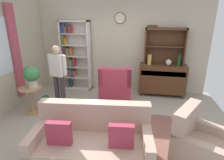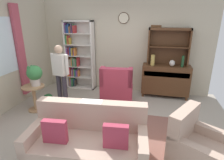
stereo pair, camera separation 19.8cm
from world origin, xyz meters
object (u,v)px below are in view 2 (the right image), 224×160
object	(u,v)px
plant_stand	(34,95)
potted_plant_large	(34,74)
book_stack	(103,110)
sideboard_hutch	(169,41)
vase_round	(172,63)
couch_floral	(89,143)
armchair_floral	(197,149)
person_reading	(60,71)
bookshelf	(78,57)
vase_tall	(153,60)
bottle_wine	(183,61)
sideboard	(165,79)
coffee_table	(104,113)
potted_plant_small	(48,98)
wingback_chair	(117,91)

from	to	relation	value
plant_stand	potted_plant_large	bearing A→B (deg)	53.55
book_stack	sideboard_hutch	bearing A→B (deg)	61.06
sideboard_hutch	vase_round	xyz separation A→B (m)	(0.13, -0.18, -0.55)
couch_floral	armchair_floral	world-z (taller)	couch_floral
vase_round	person_reading	xyz separation A→B (m)	(-2.72, -1.14, -0.10)
vase_round	sideboard_hutch	bearing A→B (deg)	126.48
bookshelf	armchair_floral	size ratio (longest dim) A/B	2.00
bookshelf	vase_tall	size ratio (longest dim) A/B	7.25
bottle_wine	sideboard_hutch	bearing A→B (deg)	153.04
bottle_wine	potted_plant_large	bearing A→B (deg)	-156.61
sideboard_hutch	potted_plant_large	size ratio (longest dim) A/B	2.24
sideboard	coffee_table	distance (m)	2.38
couch_floral	potted_plant_large	bearing A→B (deg)	144.07
potted_plant_small	person_reading	xyz separation A→B (m)	(0.38, 0.08, 0.73)
sideboard	bookshelf	bearing A→B (deg)	178.24
armchair_floral	bottle_wine	bearing A→B (deg)	90.52
sideboard	armchair_floral	size ratio (longest dim) A/B	1.24
plant_stand	potted_plant_small	distance (m)	0.44
bottle_wine	sideboard	bearing A→B (deg)	167.11
bottle_wine	vase_round	bearing A→B (deg)	175.05
vase_tall	book_stack	world-z (taller)	vase_tall
bottle_wine	person_reading	distance (m)	3.19
armchair_floral	vase_round	bearing A→B (deg)	96.32
vase_round	coffee_table	world-z (taller)	vase_round
couch_floral	potted_plant_large	size ratio (longest dim) A/B	3.83
armchair_floral	plant_stand	xyz separation A→B (m)	(-3.52, 0.98, 0.10)
sideboard_hutch	plant_stand	xyz separation A→B (m)	(-3.11, -1.75, -1.17)
sideboard_hutch	coffee_table	xyz separation A→B (m)	(-1.25, -2.13, -1.21)
vase_round	plant_stand	bearing A→B (deg)	-154.04
sideboard	couch_floral	size ratio (longest dim) A/B	0.69
potted_plant_large	potted_plant_small	bearing A→B (deg)	71.47
bookshelf	vase_round	distance (m)	2.82
bookshelf	bottle_wine	distance (m)	3.09
book_stack	bottle_wine	bearing A→B (deg)	51.32
wingback_chair	potted_plant_small	world-z (taller)	wingback_chair
bookshelf	armchair_floral	xyz separation A→B (m)	(3.10, -2.71, -0.73)
vase_tall	potted_plant_small	world-z (taller)	vase_tall
potted_plant_large	couch_floral	bearing A→B (deg)	-35.93
armchair_floral	coffee_table	world-z (taller)	armchair_floral
sideboard	plant_stand	size ratio (longest dim) A/B	2.05
wingback_chair	potted_plant_large	xyz separation A→B (m)	(-1.85, -0.68, 0.54)
person_reading	coffee_table	xyz separation A→B (m)	(1.34, -0.81, -0.55)
bookshelf	vase_round	world-z (taller)	bookshelf
potted_plant_large	coffee_table	xyz separation A→B (m)	(1.82, -0.44, -0.57)
sideboard_hutch	couch_floral	xyz separation A→B (m)	(-1.24, -3.01, -1.25)
vase_round	potted_plant_large	world-z (taller)	potted_plant_large
sideboard_hutch	potted_plant_small	bearing A→B (deg)	-154.69
sideboard_hutch	vase_tall	distance (m)	0.66
potted_plant_large	book_stack	distance (m)	1.96
sideboard	vase_round	size ratio (longest dim) A/B	7.65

